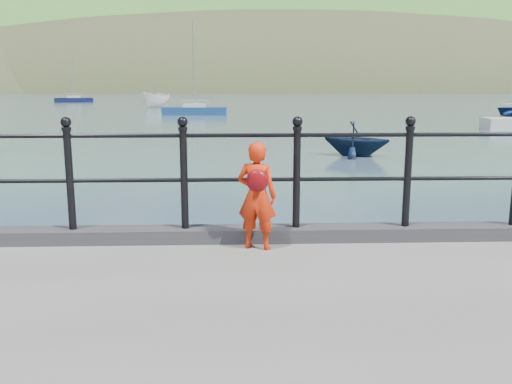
{
  "coord_description": "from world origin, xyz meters",
  "views": [
    {
      "loc": [
        -0.05,
        -5.83,
        2.67
      ],
      "look_at": [
        0.16,
        -0.2,
        1.55
      ],
      "focal_mm": 38.0,
      "sensor_mm": 36.0,
      "label": 1
    }
  ],
  "objects_px": {
    "child": "(257,195)",
    "sailboat_port": "(195,111)",
    "launch_navy": "(356,139)",
    "sailboat_left": "(74,100)",
    "launch_white": "(156,100)",
    "railing": "(241,166)"
  },
  "relations": [
    {
      "from": "child",
      "to": "sailboat_port",
      "type": "xyz_separation_m",
      "value": [
        -3.86,
        43.67,
        -1.23
      ]
    },
    {
      "from": "launch_navy",
      "to": "sailboat_port",
      "type": "distance_m",
      "value": 29.91
    },
    {
      "from": "child",
      "to": "sailboat_left",
      "type": "relative_size",
      "value": 0.14
    },
    {
      "from": "sailboat_port",
      "to": "launch_white",
      "type": "bearing_deg",
      "value": 112.16
    },
    {
      "from": "sailboat_left",
      "to": "sailboat_port",
      "type": "bearing_deg",
      "value": -77.89
    },
    {
      "from": "launch_navy",
      "to": "sailboat_port",
      "type": "relative_size",
      "value": 0.3
    },
    {
      "from": "railing",
      "to": "child",
      "type": "height_order",
      "value": "railing"
    },
    {
      "from": "railing",
      "to": "launch_navy",
      "type": "bearing_deg",
      "value": 72.84
    },
    {
      "from": "sailboat_left",
      "to": "sailboat_port",
      "type": "distance_m",
      "value": 41.94
    },
    {
      "from": "launch_white",
      "to": "sailboat_left",
      "type": "distance_m",
      "value": 26.21
    },
    {
      "from": "railing",
      "to": "launch_white",
      "type": "bearing_deg",
      "value": 99.01
    },
    {
      "from": "launch_white",
      "to": "railing",
      "type": "bearing_deg",
      "value": -51.63
    },
    {
      "from": "launch_navy",
      "to": "sailboat_left",
      "type": "height_order",
      "value": "sailboat_left"
    },
    {
      "from": "launch_white",
      "to": "sailboat_port",
      "type": "bearing_deg",
      "value": -40.4
    },
    {
      "from": "launch_navy",
      "to": "sailboat_port",
      "type": "bearing_deg",
      "value": 44.3
    },
    {
      "from": "railing",
      "to": "sailboat_port",
      "type": "distance_m",
      "value": 43.57
    },
    {
      "from": "railing",
      "to": "sailboat_left",
      "type": "xyz_separation_m",
      "value": [
        -24.88,
        79.58,
        -1.48
      ]
    },
    {
      "from": "launch_navy",
      "to": "sailboat_left",
      "type": "relative_size",
      "value": 0.31
    },
    {
      "from": "launch_navy",
      "to": "sailboat_port",
      "type": "height_order",
      "value": "sailboat_port"
    },
    {
      "from": "child",
      "to": "launch_navy",
      "type": "relative_size",
      "value": 0.44
    },
    {
      "from": "railing",
      "to": "launch_navy",
      "type": "relative_size",
      "value": 7.2
    },
    {
      "from": "launch_navy",
      "to": "child",
      "type": "bearing_deg",
      "value": -167.92
    }
  ]
}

